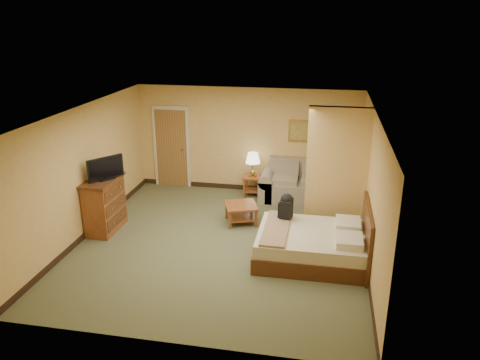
% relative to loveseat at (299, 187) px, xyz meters
% --- Properties ---
extents(floor, '(6.00, 6.00, 0.00)m').
position_rel_loveseat_xyz_m(floor, '(-1.35, -2.58, -0.31)').
color(floor, brown).
rests_on(floor, ground).
extents(ceiling, '(6.00, 6.00, 0.00)m').
position_rel_loveseat_xyz_m(ceiling, '(-1.35, -2.58, 2.29)').
color(ceiling, white).
rests_on(ceiling, back_wall).
extents(back_wall, '(5.50, 0.02, 2.60)m').
position_rel_loveseat_xyz_m(back_wall, '(-1.35, 0.42, 0.99)').
color(back_wall, tan).
rests_on(back_wall, floor).
extents(left_wall, '(0.02, 6.00, 2.60)m').
position_rel_loveseat_xyz_m(left_wall, '(-4.10, -2.58, 0.99)').
color(left_wall, tan).
rests_on(left_wall, floor).
extents(right_wall, '(0.02, 6.00, 2.60)m').
position_rel_loveseat_xyz_m(right_wall, '(1.40, -2.58, 0.99)').
color(right_wall, tan).
rests_on(right_wall, floor).
extents(partition, '(1.20, 0.15, 2.60)m').
position_rel_loveseat_xyz_m(partition, '(0.80, -1.65, 0.99)').
color(partition, tan).
rests_on(partition, floor).
extents(door, '(0.94, 0.16, 2.10)m').
position_rel_loveseat_xyz_m(door, '(-3.30, 0.39, 0.72)').
color(door, beige).
rests_on(door, floor).
extents(baseboard, '(5.50, 0.02, 0.12)m').
position_rel_loveseat_xyz_m(baseboard, '(-1.35, 0.41, -0.25)').
color(baseboard, black).
rests_on(baseboard, floor).
extents(loveseat, '(1.89, 0.88, 0.96)m').
position_rel_loveseat_xyz_m(loveseat, '(0.00, 0.00, 0.00)').
color(loveseat, gray).
rests_on(loveseat, floor).
extents(side_table, '(0.45, 0.45, 0.50)m').
position_rel_loveseat_xyz_m(side_table, '(-1.15, 0.07, 0.02)').
color(side_table, brown).
rests_on(side_table, floor).
extents(table_lamp, '(0.36, 0.36, 0.59)m').
position_rel_loveseat_xyz_m(table_lamp, '(-1.15, 0.07, 0.64)').
color(table_lamp, '#AA8E3E').
rests_on(table_lamp, side_table).
extents(coffee_table, '(0.83, 0.83, 0.42)m').
position_rel_loveseat_xyz_m(coffee_table, '(-1.14, -1.56, -0.01)').
color(coffee_table, brown).
rests_on(coffee_table, floor).
extents(wall_picture, '(0.69, 0.04, 0.54)m').
position_rel_loveseat_xyz_m(wall_picture, '(0.00, 0.40, 1.29)').
color(wall_picture, '#B78E3F').
rests_on(wall_picture, back_wall).
extents(dresser, '(0.55, 1.05, 1.12)m').
position_rel_loveseat_xyz_m(dresser, '(-3.83, -2.41, 0.25)').
color(dresser, brown).
rests_on(dresser, floor).
extents(tv, '(0.49, 0.65, 0.47)m').
position_rel_loveseat_xyz_m(tv, '(-3.73, -2.41, 1.03)').
color(tv, black).
rests_on(tv, dresser).
extents(bed, '(1.98, 1.68, 1.09)m').
position_rel_loveseat_xyz_m(bed, '(0.47, -2.86, -0.01)').
color(bed, '#462210').
rests_on(bed, floor).
extents(backpack, '(0.24, 0.33, 0.52)m').
position_rel_loveseat_xyz_m(backpack, '(-0.11, -2.37, 0.49)').
color(backpack, black).
rests_on(backpack, bed).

